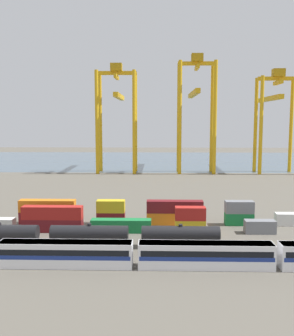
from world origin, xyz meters
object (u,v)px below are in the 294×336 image
freight_tank_row (90,236)px  shipping_container_3 (121,226)px  passenger_train (206,254)px  gantry_crane_west (117,108)px  shipping_container_13 (239,219)px  gantry_crane_central (196,103)px  gantry_crane_east (275,110)px

freight_tank_row → shipping_container_3: freight_tank_row is taller
passenger_train → gantry_crane_west: gantry_crane_west is taller
freight_tank_row → shipping_container_13: bearing=28.0°
shipping_container_3 → shipping_container_13: same height
shipping_container_13 → gantry_crane_central: (-1.27, 89.58, 28.49)m
passenger_train → gantry_crane_east: (42.75, 114.97, 24.67)m
gantry_crane_east → gantry_crane_west: bearing=-179.2°
gantry_crane_west → freight_tank_row: bearing=-87.0°
gantry_crane_west → shipping_container_13: bearing=-68.4°
passenger_train → gantry_crane_west: (-24.93, 114.00, 25.67)m
shipping_container_13 → gantry_crane_central: gantry_crane_central is taller
gantry_crane_west → gantry_crane_central: 33.91m
passenger_train → freight_tank_row: 21.72m
gantry_crane_central → gantry_crane_east: bearing=-0.1°
passenger_train → freight_tank_row: freight_tank_row is taller
shipping_container_13 → gantry_crane_west: bearing=111.6°
gantry_crane_central → gantry_crane_east: 33.97m
passenger_train → gantry_crane_central: 118.67m
gantry_crane_west → gantry_crane_east: 67.69m
gantry_crane_west → shipping_container_3: bearing=-83.8°
gantry_crane_west → gantry_crane_central: (33.84, 1.06, 1.97)m
gantry_crane_central → gantry_crane_east: gantry_crane_central is taller
freight_tank_row → shipping_container_13: size_ratio=7.62×
freight_tank_row → gantry_crane_central: gantry_crane_central is taller
shipping_container_13 → passenger_train: bearing=-111.8°
passenger_train → shipping_container_3: size_ratio=5.23×
shipping_container_13 → gantry_crane_west: gantry_crane_west is taller
passenger_train → shipping_container_13: bearing=68.2°
shipping_container_3 → shipping_container_13: 25.63m
passenger_train → gantry_crane_east: size_ratio=1.45×
passenger_train → shipping_container_3: 24.19m
gantry_crane_east → shipping_container_13: bearing=-110.0°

